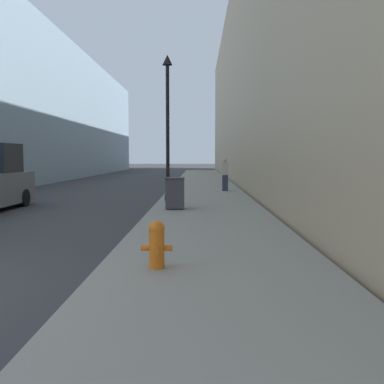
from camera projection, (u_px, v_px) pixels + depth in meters
sidewalk_right at (204, 189)px, 22.98m from camera, size 3.71×60.00×0.15m
building_right_stone at (316, 85)px, 30.25m from camera, size 12.00×60.00×13.82m
fire_hydrant at (157, 243)px, 6.48m from camera, size 0.48×0.36×0.73m
trash_bin at (175, 193)px, 13.80m from camera, size 0.60×0.67×1.01m
lamppost at (168, 116)px, 15.91m from camera, size 0.37×0.37×5.43m
pedestrian_on_sidewalk at (225, 174)px, 20.95m from camera, size 0.33×0.21×1.63m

